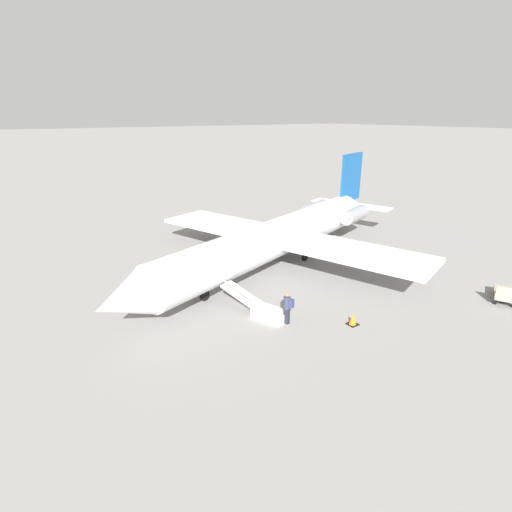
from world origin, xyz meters
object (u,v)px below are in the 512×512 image
airplane_main (282,235)px  passenger (287,306)px  luggage_cart (505,294)px  boarding_stairs (264,310)px

airplane_main → passenger: bearing=35.7°
airplane_main → luggage_cart: bearing=100.2°
boarding_stairs → airplane_main: bearing=-62.6°
airplane_main → boarding_stairs: airplane_main is taller
passenger → luggage_cart: (-12.01, 4.98, -0.54)m
boarding_stairs → passenger: size_ratio=2.37×
airplane_main → passenger: 9.10m
passenger → luggage_cart: 13.01m
airplane_main → luggage_cart: (-6.72, 12.31, -1.61)m
luggage_cart → airplane_main: bearing=-88.9°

